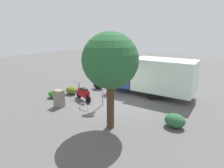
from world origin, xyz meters
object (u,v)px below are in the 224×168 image
Objects in this scene: box_truck_near at (151,75)px; stop_sign at (102,71)px; utility_cabinet at (59,98)px; bike_rack_hoop at (84,109)px; street_tree at (110,61)px; motorcycle at (83,93)px.

stop_sign is (1.60, 3.74, 0.71)m from box_truck_near.
utility_cabinet is 1.28× the size of bike_rack_hoop.
street_tree reaches higher than stop_sign.
box_truck_near is at bearing -113.37° from motorcycle.
box_truck_near reaches higher than bike_rack_hoop.
bike_rack_hoop is at bearing 64.08° from box_truck_near.
street_tree is 4.34m from bike_rack_hoop.
street_tree is at bearing 161.90° from bike_rack_hoop.
box_truck_near is 4.40× the size of motorcycle.
street_tree is 5.06m from utility_cabinet.
motorcycle is at bearing 47.69° from box_truck_near.
utility_cabinet is at bearing 89.48° from motorcycle.
box_truck_near reaches higher than utility_cabinet.
box_truck_near is 6.09m from street_tree.
box_truck_near is 6.72m from utility_cabinet.
box_truck_near is at bearing -113.24° from bike_rack_hoop.
utility_cabinet is 1.76m from bike_rack_hoop.
motorcycle is 1.63× the size of utility_cabinet.
bike_rack_hoop is (2.12, 4.94, -1.55)m from box_truck_near.
stop_sign is at bearing 64.19° from box_truck_near.
stop_sign is at bearing -44.10° from street_tree.
motorcycle is at bearing 3.74° from stop_sign.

